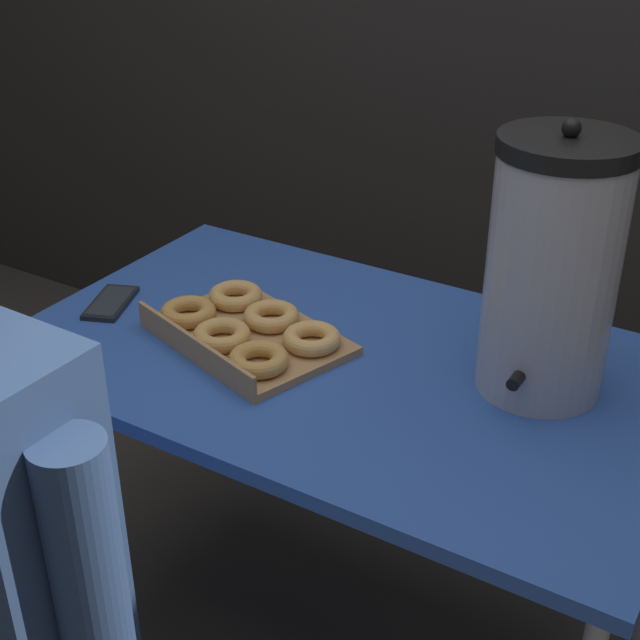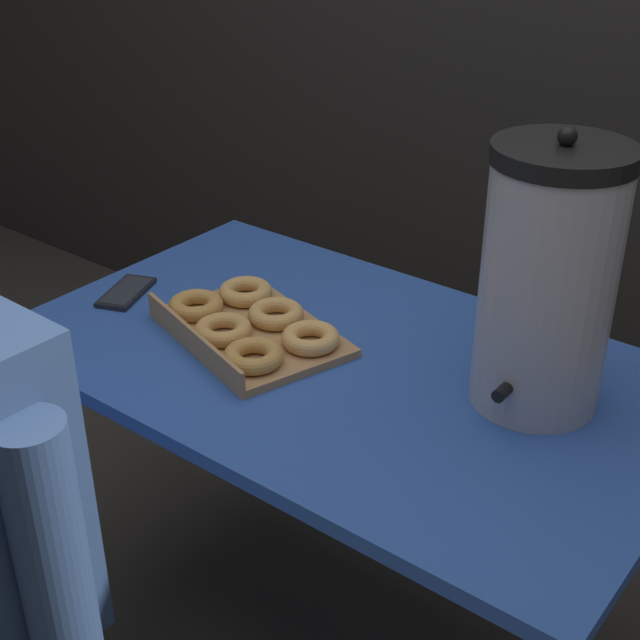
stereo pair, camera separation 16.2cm
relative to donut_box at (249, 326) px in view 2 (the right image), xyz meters
The scene contains 5 objects.
ground_plane 0.75m from the donut_box, 13.89° to the left, with size 12.00×12.00×0.00m, color #3D3833.
folding_table 0.21m from the donut_box, 13.89° to the left, with size 1.22×0.73×0.71m.
donut_box is the anchor object (origin of this frame).
coffee_urn 0.57m from the donut_box, 14.65° to the left, with size 0.22×0.25×0.47m.
cell_phone 0.32m from the donut_box, behind, with size 0.12×0.16×0.01m.
Camera 2 is at (0.82, -1.13, 1.54)m, focal length 50.00 mm.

